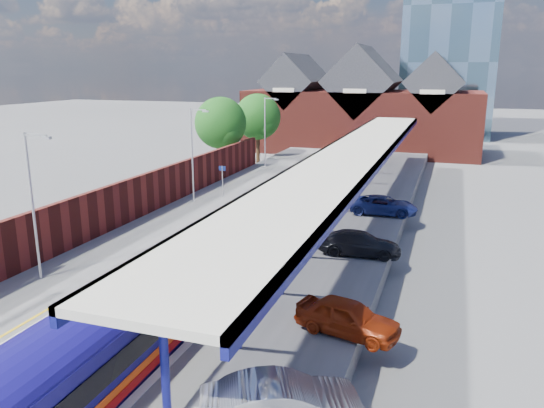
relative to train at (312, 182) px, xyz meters
The scene contains 23 objects.
ground 4.18m from the train, 114.51° to the left, with size 240.00×240.00×0.00m, color #5B5B5E.
ballast_bed 7.20m from the train, 102.52° to the right, with size 6.00×76.00×0.06m, color #473D33.
rails 7.17m from the train, 102.52° to the right, with size 4.51×76.00×0.14m.
left_platform 9.84m from the train, 136.12° to the right, with size 5.00×76.00×1.00m, color #565659.
right_platform 8.26m from the train, 56.17° to the right, with size 6.00×76.00×1.00m, color #565659.
coping_left 8.25m from the train, 124.62° to the right, with size 0.30×76.00×0.05m, color silver.
coping_right 7.01m from the train, 76.16° to the right, with size 0.30×76.00×0.05m, color silver.
yellow_line 8.60m from the train, 127.94° to the right, with size 0.14×76.00×0.01m, color yellow.
train is the anchor object (origin of this frame).
canopy 6.97m from the train, 50.12° to the right, with size 4.50×52.00×4.48m.
lamp_post_b 22.35m from the train, 110.76° to the right, with size 1.48×0.18×7.00m.
lamp_post_c 9.61m from the train, 148.97° to the right, with size 1.48×0.18×7.00m.
lamp_post_d 14.04m from the train, 124.87° to the left, with size 1.48×0.18×7.00m.
platform_sign 7.06m from the train, 157.23° to the right, with size 0.55×0.08×2.50m.
brick_wall 16.31m from the train, 126.03° to the right, with size 0.35×50.00×3.86m.
station_building 31.49m from the train, 92.73° to the left, with size 30.00×12.12×13.78m.
glass_tower 56.90m from the train, 80.93° to the left, with size 14.20×14.20×40.30m.
tree_near 15.33m from the train, 142.22° to the left, with size 5.20×5.20×8.10m.
tree_far 20.57m from the train, 122.26° to the left, with size 5.20×5.20×8.10m.
parked_car_red 22.54m from the train, 71.88° to the right, with size 1.61×4.01×1.37m, color maroon.
parked_car_silver 28.12m from the train, 76.97° to the right, with size 1.59×4.56×1.50m, color #A6A6AB.
parked_car_dark 13.75m from the train, 64.55° to the right, with size 1.79×4.39×1.28m, color black.
parked_car_blue 7.08m from the train, 31.14° to the right, with size 2.12×4.60×1.28m, color navy.
Camera 1 is at (11.73, -12.89, 10.74)m, focal length 35.00 mm.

